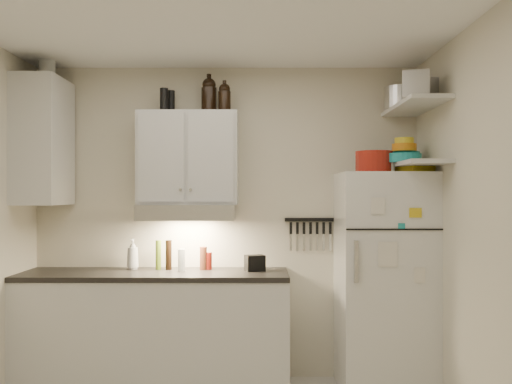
{
  "coord_description": "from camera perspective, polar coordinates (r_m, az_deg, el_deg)",
  "views": [
    {
      "loc": [
        0.26,
        -3.29,
        1.53
      ],
      "look_at": [
        0.25,
        0.9,
        1.55
      ],
      "focal_mm": 40.0,
      "sensor_mm": 36.0,
      "label": 1
    }
  ],
  "objects": [
    {
      "name": "vinegar_bottle",
      "position": [
        4.7,
        -8.73,
        -6.24
      ],
      "size": [
        0.07,
        0.07,
        0.24
      ],
      "primitive_type": "cylinder",
      "rotation": [
        0.0,
        0.0,
        0.38
      ],
      "color": "black",
      "rests_on": "countertop"
    },
    {
      "name": "side_cabinet",
      "position": [
        4.82,
        -20.52,
        4.75
      ],
      "size": [
        0.33,
        0.55,
        1.0
      ],
      "primitive_type": "cube",
      "color": "silver",
      "rests_on": "left_wall"
    },
    {
      "name": "plates",
      "position": [
        4.49,
        14.51,
        3.3
      ],
      "size": [
        0.34,
        0.34,
        0.07
      ],
      "primitive_type": "cylinder",
      "rotation": [
        0.0,
        0.0,
        -0.32
      ],
      "color": "teal",
      "rests_on": "shelf_lo"
    },
    {
      "name": "tin_b",
      "position": [
        4.26,
        15.71,
        10.25
      ],
      "size": [
        0.23,
        0.23,
        0.19
      ],
      "primitive_type": "cube",
      "rotation": [
        0.0,
        0.0,
        -0.28
      ],
      "color": "#AAAAAD",
      "rests_on": "shelf_hi"
    },
    {
      "name": "red_jar",
      "position": [
        4.69,
        -4.84,
        -6.88
      ],
      "size": [
        0.07,
        0.07,
        0.14
      ],
      "primitive_type": "cylinder",
      "rotation": [
        0.0,
        0.0,
        -0.04
      ],
      "color": "maroon",
      "rests_on": "countertop"
    },
    {
      "name": "back_wall",
      "position": [
        4.82,
        -2.96,
        -3.0
      ],
      "size": [
        3.2,
        0.02,
        2.6
      ],
      "primitive_type": "cube",
      "color": "beige",
      "rests_on": "ground"
    },
    {
      "name": "knife_strip",
      "position": [
        4.8,
        5.4,
        -2.77
      ],
      "size": [
        0.42,
        0.02,
        0.03
      ],
      "primitive_type": "cube",
      "color": "black",
      "rests_on": "back_wall"
    },
    {
      "name": "range_hood",
      "position": [
        4.6,
        -6.86,
        -2.01
      ],
      "size": [
        0.76,
        0.46,
        0.12
      ],
      "primitive_type": "cube",
      "color": "silver",
      "rests_on": "back_wall"
    },
    {
      "name": "thermos_a",
      "position": [
        4.8,
        -8.51,
        8.88
      ],
      "size": [
        0.07,
        0.07,
        0.19
      ],
      "primitive_type": "cylinder",
      "rotation": [
        0.0,
        0.0,
        -0.03
      ],
      "color": "black",
      "rests_on": "upper_cabinet"
    },
    {
      "name": "upper_cabinet",
      "position": [
        4.67,
        -6.76,
        3.35
      ],
      "size": [
        0.8,
        0.33,
        0.75
      ],
      "primitive_type": "cube",
      "color": "silver",
      "rests_on": "back_wall"
    },
    {
      "name": "growler_b",
      "position": [
        4.69,
        -3.16,
        9.43
      ],
      "size": [
        0.13,
        0.13,
        0.24
      ],
      "primitive_type": null,
      "rotation": [
        0.0,
        0.0,
        -0.32
      ],
      "color": "black",
      "rests_on": "upper_cabinet"
    },
    {
      "name": "tin_a",
      "position": [
        4.5,
        16.36,
        9.67
      ],
      "size": [
        0.22,
        0.2,
        0.18
      ],
      "primitive_type": "cube",
      "rotation": [
        0.0,
        0.0,
        0.23
      ],
      "color": "#AAAAAD",
      "rests_on": "shelf_hi"
    },
    {
      "name": "base_cabinet",
      "position": [
        4.69,
        -10.09,
        -13.69
      ],
      "size": [
        2.1,
        0.6,
        0.88
      ],
      "primitive_type": "cube",
      "color": "silver",
      "rests_on": "floor"
    },
    {
      "name": "fridge",
      "position": [
        4.61,
        12.68,
        -8.74
      ],
      "size": [
        0.7,
        0.68,
        1.7
      ],
      "primitive_type": "cube",
      "color": "silver",
      "rests_on": "floor"
    },
    {
      "name": "growler_a",
      "position": [
        4.75,
        -4.72,
        9.64
      ],
      "size": [
        0.15,
        0.15,
        0.3
      ],
      "primitive_type": null,
      "rotation": [
        0.0,
        0.0,
        -0.22
      ],
      "color": "black",
      "rests_on": "upper_cabinet"
    },
    {
      "name": "thermos_b",
      "position": [
        4.73,
        -9.18,
        9.06
      ],
      "size": [
        0.08,
        0.08,
        0.19
      ],
      "primitive_type": "cylinder",
      "rotation": [
        0.0,
        0.0,
        0.23
      ],
      "color": "black",
      "rests_on": "upper_cabinet"
    },
    {
      "name": "clear_bottle",
      "position": [
        4.61,
        -7.46,
        -6.77
      ],
      "size": [
        0.08,
        0.08,
        0.18
      ],
      "primitive_type": "cylinder",
      "rotation": [
        0.0,
        0.0,
        0.36
      ],
      "color": "silver",
      "rests_on": "countertop"
    },
    {
      "name": "spice_jar",
      "position": [
        4.46,
        13.29,
        2.63
      ],
      "size": [
        0.08,
        0.08,
        0.11
      ],
      "primitive_type": "cylinder",
      "rotation": [
        0.0,
        0.0,
        -0.2
      ],
      "color": "silver",
      "rests_on": "fridge"
    },
    {
      "name": "pepper_mill",
      "position": [
        4.67,
        -5.29,
        -6.62
      ],
      "size": [
        0.07,
        0.07,
        0.19
      ],
      "primitive_type": "cylinder",
      "rotation": [
        0.0,
        0.0,
        0.31
      ],
      "color": "brown",
      "rests_on": "countertop"
    },
    {
      "name": "caddy",
      "position": [
        4.58,
        -0.12,
        -7.12
      ],
      "size": [
        0.17,
        0.15,
        0.13
      ],
      "primitive_type": "cube",
      "rotation": [
        0.0,
        0.0,
        0.33
      ],
      "color": "black",
      "rests_on": "countertop"
    },
    {
      "name": "bowl_yellow",
      "position": [
        4.6,
        14.6,
        4.97
      ],
      "size": [
        0.15,
        0.15,
        0.05
      ],
      "primitive_type": "cylinder",
      "color": "yellow",
      "rests_on": "bowl_orange"
    },
    {
      "name": "side_jar",
      "position": [
        4.94,
        -20.17,
        11.52
      ],
      "size": [
        0.17,
        0.17,
        0.18
      ],
      "primitive_type": "cylinder",
      "rotation": [
        0.0,
        0.0,
        0.32
      ],
      "color": "silver",
      "rests_on": "side_cabinet"
    },
    {
      "name": "countertop",
      "position": [
        4.61,
        -10.09,
        -8.12
      ],
      "size": [
        2.1,
        0.62,
        0.04
      ],
      "primitive_type": "cube",
      "color": "black",
      "rests_on": "base_cabinet"
    },
    {
      "name": "shelf_lo",
      "position": [
        4.48,
        15.55,
        2.68
      ],
      "size": [
        0.3,
        0.95,
        0.03
      ],
      "primitive_type": "cube",
      "color": "silver",
      "rests_on": "right_wall"
    },
    {
      "name": "ceiling",
      "position": [
        3.47,
        -4.38,
        17.83
      ],
      "size": [
        3.2,
        3.0,
        0.02
      ],
      "primitive_type": "cube",
      "color": "white",
      "rests_on": "ground"
    },
    {
      "name": "book_stack",
      "position": [
        4.51,
        15.53,
        2.43
      ],
      "size": [
        0.28,
        0.31,
        0.08
      ],
      "primitive_type": "cube",
      "rotation": [
        0.0,
        0.0,
        0.37
      ],
      "color": "gold",
      "rests_on": "fridge"
    },
    {
      "name": "shelf_hi",
      "position": [
        4.53,
        15.54,
        8.25
      ],
      "size": [
        0.3,
        0.95,
        0.03
      ],
      "primitive_type": "cube",
      "color": "silver",
      "rests_on": "right_wall"
    },
    {
      "name": "oil_bottle",
      "position": [
        4.73,
        -9.74,
        -6.22
      ],
      "size": [
        0.05,
        0.05,
        0.24
      ],
      "primitive_type": "cylinder",
      "rotation": [
        0.0,
        0.0,
        0.16
      ],
      "color": "#58721C",
      "rests_on": "countertop"
    },
    {
      "name": "bowl_orange",
      "position": [
        4.6,
        14.6,
        4.33
      ],
      "size": [
        0.19,
        0.19,
        0.06
      ],
      "primitive_type": "cylinder",
      "color": "orange",
      "rests_on": "bowl_teal"
    },
    {
      "name": "soap_bottle",
      "position": [
        4.78,
        -12.23,
        -5.93
      ],
      "size": [
        0.12,
        0.12,
        0.28
      ],
      "primitive_type": "imported",
      "rotation": [
        0.0,
        0.0,
        -0.13
      ],
      "color": "silver",
      "rests_on": "countertop"
    },
    {
      "name": "right_wall",
      "position": [
        3.56,
        22.44,
        -3.96
      ],
      "size": [
        0.02,
        3.0,
        2.6
      ],
      "primitive_type": "cube",
      "color": "beige",
      "rests_on": "ground"
    },
    {
      "name": "dutch_oven",
      "position": [
        4.48,
        11.71,
        2.96
      ],
      "size": [
        0.34,
        0.34,
        0.16
      ],
      "primitive_type": "cylinder",
      "rotation": [
        0.0,
        0.0,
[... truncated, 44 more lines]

